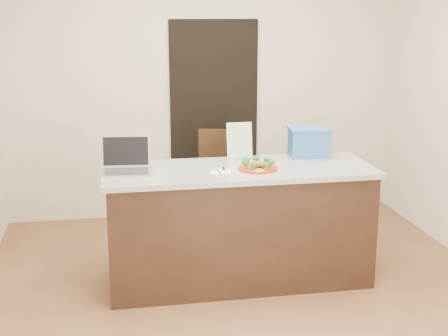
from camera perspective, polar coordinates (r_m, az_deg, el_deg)
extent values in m
plane|color=brown|center=(4.83, 1.92, -11.36)|extent=(4.00, 4.00, 0.00)
plane|color=beige|center=(6.36, -1.85, 7.61)|extent=(4.00, 0.00, 4.00)
plane|color=beige|center=(2.55, 11.80, -2.84)|extent=(4.00, 0.00, 4.00)
cube|color=black|center=(6.41, -0.91, 4.50)|extent=(0.90, 0.02, 2.00)
cube|color=black|center=(4.88, 1.33, -5.45)|extent=(2.00, 0.70, 0.88)
cube|color=beige|center=(4.75, 1.36, -0.21)|extent=(2.06, 0.76, 0.04)
cylinder|color=#9B230E|center=(4.70, 3.10, -0.01)|extent=(0.30, 0.30, 0.02)
torus|color=#9B230E|center=(4.70, 3.11, 0.07)|extent=(0.30, 0.30, 0.01)
sphere|color=olive|center=(4.69, 3.11, 0.36)|extent=(0.04, 0.04, 0.04)
sphere|color=olive|center=(4.68, 3.55, 0.31)|extent=(0.04, 0.04, 0.04)
sphere|color=olive|center=(4.71, 3.53, 0.40)|extent=(0.04, 0.04, 0.04)
sphere|color=olive|center=(4.73, 3.19, 0.47)|extent=(0.04, 0.04, 0.04)
sphere|color=olive|center=(4.72, 2.80, 0.44)|extent=(0.04, 0.04, 0.04)
sphere|color=olive|center=(4.69, 2.64, 0.36)|extent=(0.04, 0.04, 0.04)
sphere|color=olive|center=(4.66, 2.83, 0.27)|extent=(0.04, 0.04, 0.04)
ellipsoid|color=#1A4813|center=(4.74, 2.05, 0.74)|extent=(0.05, 0.05, 0.04)
ellipsoid|color=#1A4813|center=(4.65, 1.94, 0.49)|extent=(0.05, 0.05, 0.04)
ellipsoid|color=#1A4813|center=(4.59, 2.73, 0.30)|extent=(0.05, 0.05, 0.04)
ellipsoid|color=#1A4813|center=(4.61, 3.82, 0.32)|extent=(0.05, 0.05, 0.04)
ellipsoid|color=#1A4813|center=(4.68, 4.36, 0.54)|extent=(0.05, 0.05, 0.04)
ellipsoid|color=#1A4813|center=(4.76, 3.96, 0.78)|extent=(0.05, 0.05, 0.04)
ellipsoid|color=#1A4813|center=(4.79, 2.94, 0.87)|extent=(0.05, 0.05, 0.04)
torus|color=yellow|center=(4.74, 1.83, 0.31)|extent=(0.07, 0.07, 0.01)
torus|color=yellow|center=(4.58, 3.24, -0.21)|extent=(0.07, 0.07, 0.01)
torus|color=yellow|center=(4.76, 4.26, 0.33)|extent=(0.07, 0.07, 0.01)
cube|color=white|center=(4.62, -0.27, -0.33)|extent=(0.19, 0.19, 0.01)
cube|color=#B8B8BD|center=(4.59, -0.47, -0.33)|extent=(0.02, 0.12, 0.00)
cube|color=#B8B8BD|center=(4.66, -0.61, -0.13)|extent=(0.03, 0.05, 0.00)
cube|color=white|center=(4.58, 0.20, -0.37)|extent=(0.03, 0.10, 0.01)
cube|color=#B8B8BD|center=(4.67, -0.02, -0.07)|extent=(0.03, 0.12, 0.00)
cylinder|color=white|center=(4.71, 4.20, 0.23)|extent=(0.03, 0.03, 0.05)
cylinder|color=white|center=(4.70, 4.20, 0.62)|extent=(0.02, 0.02, 0.01)
cylinder|color=#C6153E|center=(4.70, 4.21, 0.74)|extent=(0.03, 0.03, 0.01)
cylinder|color=#C6153E|center=(4.71, 4.20, 0.19)|extent=(0.04, 0.04, 0.02)
cube|color=#B1B1B6|center=(4.63, -8.87, -0.38)|extent=(0.39, 0.30, 0.02)
cube|color=#B1B1B6|center=(4.73, -8.98, 1.55)|extent=(0.37, 0.10, 0.24)
cube|color=black|center=(4.72, -8.97, 1.54)|extent=(0.34, 0.08, 0.21)
cube|color=#272729|center=(4.62, -8.87, -0.31)|extent=(0.33, 0.21, 0.00)
cube|color=white|center=(5.00, 1.43, 2.50)|extent=(0.21, 0.05, 0.29)
cube|color=#2C5BA2|center=(5.14, 7.78, 2.27)|extent=(0.33, 0.24, 0.22)
cube|color=#2C5BA2|center=(5.12, 7.83, 3.57)|extent=(0.35, 0.27, 0.02)
cube|color=#311D0E|center=(5.63, 0.32, -2.26)|extent=(0.54, 0.54, 0.04)
cube|color=#311D0E|center=(5.75, -0.06, 1.00)|extent=(0.45, 0.14, 0.52)
cylinder|color=#311D0E|center=(5.49, -1.31, -5.36)|extent=(0.04, 0.04, 0.49)
cylinder|color=#311D0E|center=(5.56, 2.67, -5.11)|extent=(0.04, 0.04, 0.49)
cylinder|color=#311D0E|center=(5.85, -1.92, -4.10)|extent=(0.04, 0.04, 0.49)
cylinder|color=#311D0E|center=(5.92, 1.82, -3.89)|extent=(0.04, 0.04, 0.49)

